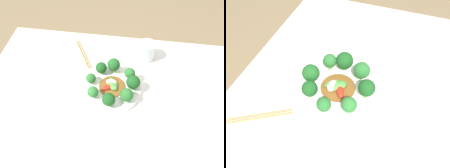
% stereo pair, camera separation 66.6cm
% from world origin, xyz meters
% --- Properties ---
extents(ground_plane, '(8.00, 8.00, 0.00)m').
position_xyz_m(ground_plane, '(0.00, 0.00, 0.00)').
color(ground_plane, '#7F6B4C').
extents(table, '(1.13, 0.79, 0.75)m').
position_xyz_m(table, '(0.00, 0.00, 0.37)').
color(table, silver).
rests_on(table, ground_plane).
extents(plate, '(0.25, 0.25, 0.02)m').
position_xyz_m(plate, '(-0.02, -0.05, 0.76)').
color(plate, white).
rests_on(plate, table).
extents(broccoli_northwest, '(0.06, 0.06, 0.06)m').
position_xyz_m(broccoli_northwest, '(-0.08, 0.01, 0.81)').
color(broccoli_northwest, '#89B76B').
rests_on(broccoli_northwest, plate).
extents(broccoli_south, '(0.06, 0.06, 0.07)m').
position_xyz_m(broccoli_south, '(-0.01, -0.14, 0.81)').
color(broccoli_south, '#7AAD5B').
rests_on(broccoli_south, plate).
extents(broccoli_northeast, '(0.05, 0.05, 0.05)m').
position_xyz_m(broccoli_northeast, '(0.05, 0.01, 0.80)').
color(broccoli_northeast, '#70A356').
rests_on(broccoli_northeast, plate).
extents(broccoli_east, '(0.04, 0.04, 0.05)m').
position_xyz_m(broccoli_east, '(0.08, -0.06, 0.80)').
color(broccoli_east, '#7AAD5B').
rests_on(broccoli_east, plate).
extents(broccoli_north, '(0.05, 0.05, 0.07)m').
position_xyz_m(broccoli_north, '(-0.02, 0.04, 0.81)').
color(broccoli_north, '#70A356').
rests_on(broccoli_north, plate).
extents(broccoli_southwest, '(0.05, 0.05, 0.06)m').
position_xyz_m(broccoli_southwest, '(-0.09, -0.10, 0.81)').
color(broccoli_southwest, '#7AAD5B').
rests_on(broccoli_southwest, plate).
extents(broccoli_west, '(0.06, 0.06, 0.07)m').
position_xyz_m(broccoli_west, '(-0.11, -0.06, 0.81)').
color(broccoli_west, '#70A356').
rests_on(broccoli_west, plate).
extents(broccoli_southeast, '(0.05, 0.05, 0.06)m').
position_xyz_m(broccoli_southeast, '(0.04, -0.12, 0.81)').
color(broccoli_southeast, '#7AAD5B').
rests_on(broccoli_southeast, plate).
extents(stirfry_center, '(0.11, 0.11, 0.02)m').
position_xyz_m(stirfry_center, '(-0.01, -0.05, 0.78)').
color(stirfry_center, brown).
rests_on(stirfry_center, plate).
extents(drinking_glass, '(0.08, 0.08, 0.09)m').
position_xyz_m(drinking_glass, '(-0.15, -0.26, 0.80)').
color(drinking_glass, silver).
rests_on(drinking_glass, table).
extents(chopsticks, '(0.12, 0.19, 0.01)m').
position_xyz_m(chopsticks, '(0.15, -0.24, 0.75)').
color(chopsticks, '#AD7F4C').
rests_on(chopsticks, table).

